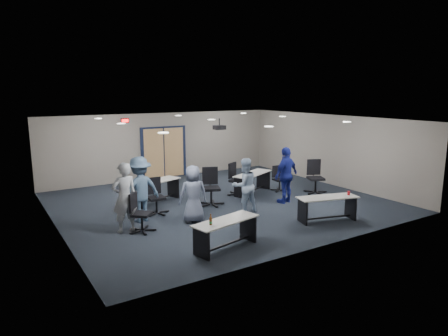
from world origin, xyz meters
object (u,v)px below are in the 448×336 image
chair_back_d (280,179)px  person_gray (124,198)px  chair_back_a (156,196)px  table_back_right (253,179)px  person_back (140,189)px  person_lightblue (244,185)px  chair_back_c (238,179)px  chair_loose_left (142,213)px  table_back_left (156,188)px  chair_back_b (211,187)px  table_front_left (226,229)px  chair_loose_right (316,177)px  person_plaid (193,194)px  table_front_right (327,204)px  person_navy (286,175)px

chair_back_d → person_gray: (-6.15, -1.21, 0.46)m
chair_back_a → chair_back_d: chair_back_a is taller
table_back_right → person_back: 4.60m
person_lightblue → chair_back_c: bearing=-114.3°
chair_loose_left → person_lightblue: 3.24m
table_back_left → chair_back_b: bearing=-62.3°
table_front_left → table_back_right: bearing=34.8°
table_back_right → chair_back_b: 2.10m
chair_loose_right → person_plaid: person_plaid is taller
table_front_left → chair_loose_left: 2.44m
chair_loose_left → person_back: person_back is taller
table_front_right → person_back: size_ratio=0.98×
table_front_left → person_navy: size_ratio=0.97×
table_front_right → person_back: 5.25m
person_gray → person_plaid: 1.88m
chair_loose_right → person_back: 6.39m
table_front_right → chair_back_b: chair_back_b is taller
chair_back_c → person_back: bearing=166.6°
person_navy → chair_back_b: bearing=-37.4°
person_lightblue → person_back: 3.06m
table_front_left → table_front_right: (3.50, 0.20, 0.00)m
table_back_right → chair_back_a: chair_back_a is taller
table_back_right → chair_back_b: chair_back_b is taller
chair_back_c → person_lightblue: bearing=-144.9°
person_gray → person_back: 0.89m
chair_back_a → person_gray: size_ratio=0.58×
person_lightblue → person_back: person_back is taller
table_front_left → table_back_right: size_ratio=0.95×
table_front_left → person_navy: person_navy is taller
chair_loose_right → person_navy: bearing=-143.9°
chair_loose_left → chair_loose_right: (6.65, 0.50, 0.08)m
person_lightblue → person_plaid: bearing=4.0°
person_navy → chair_back_a: bearing=-27.6°
chair_back_b → chair_back_c: 1.53m
table_front_left → table_back_left: bearing=75.7°
table_front_left → chair_back_c: size_ratio=1.56×
chair_back_c → person_plaid: size_ratio=0.71×
table_front_right → person_gray: bearing=173.3°
table_back_left → chair_back_d: (4.39, -1.01, -0.03)m
chair_back_c → person_navy: bearing=-89.6°
table_front_right → table_back_right: bearing=105.2°
chair_back_a → person_plaid: (0.60, -1.21, 0.26)m
chair_back_d → chair_back_b: bearing=-167.6°
chair_loose_left → chair_loose_right: size_ratio=0.87×
person_gray → person_back: (0.64, 0.62, 0.00)m
table_front_left → table_back_right: 5.20m
table_back_left → person_lightblue: person_lightblue is taller
table_front_left → chair_back_b: size_ratio=1.48×
table_front_left → chair_back_b: 3.60m
chair_back_b → chair_back_d: 3.05m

